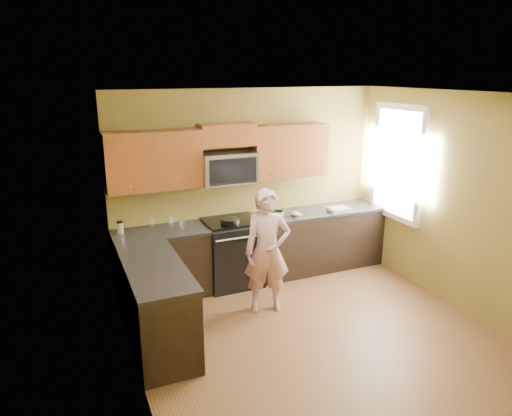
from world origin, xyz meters
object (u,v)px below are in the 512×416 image
butter_tub (280,215)px  travel_mug (121,234)px  woman (267,251)px  frying_pan (230,222)px  stove (232,252)px  microwave (228,183)px

butter_tub → travel_mug: 2.22m
travel_mug → woman: bearing=-30.9°
butter_tub → travel_mug: size_ratio=0.67×
frying_pan → butter_tub: size_ratio=3.96×
stove → travel_mug: travel_mug is taller
woman → travel_mug: bearing=164.5°
stove → microwave: 0.98m
microwave → travel_mug: 1.57m
stove → woman: woman is taller
stove → frying_pan: bearing=-121.9°
stove → butter_tub: bearing=1.6°
woman → butter_tub: woman is taller
stove → butter_tub: butter_tub is taller
woman → butter_tub: (0.61, 0.89, 0.14)m
microwave → frying_pan: size_ratio=1.67×
stove → frying_pan: (-0.06, -0.09, 0.47)m
frying_pan → travel_mug: bearing=176.4°
woman → frying_pan: (-0.19, 0.78, 0.17)m
microwave → travel_mug: microwave is taller
woman → butter_tub: 1.09m
woman → frying_pan: size_ratio=3.44×
woman → travel_mug: (-1.61, 0.97, 0.14)m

